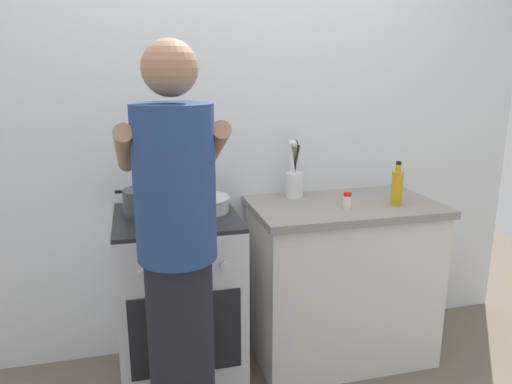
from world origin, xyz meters
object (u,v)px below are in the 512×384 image
object	(u,v)px
utensil_crock	(294,179)
oil_bottle	(397,187)
stove_range	(179,299)
mixing_bowl	(203,203)
pot	(146,202)
person	(178,267)
spice_bottle	(347,201)

from	to	relation	value
utensil_crock	oil_bottle	size ratio (longest dim) A/B	1.39
utensil_crock	stove_range	bearing A→B (deg)	-163.92
stove_range	mixing_bowl	bearing A→B (deg)	13.93
pot	oil_bottle	size ratio (longest dim) A/B	1.23
stove_range	person	xyz separation A→B (m)	(-0.04, -0.55, 0.41)
person	oil_bottle	bearing A→B (deg)	21.17
utensil_crock	person	world-z (taller)	person
pot	utensil_crock	xyz separation A→B (m)	(0.82, 0.16, 0.04)
utensil_crock	spice_bottle	size ratio (longest dim) A/B	3.91
oil_bottle	utensil_crock	bearing A→B (deg)	148.82
mixing_bowl	utensil_crock	size ratio (longest dim) A/B	0.85
mixing_bowl	person	size ratio (longest dim) A/B	0.16
mixing_bowl	oil_bottle	world-z (taller)	oil_bottle
stove_range	spice_bottle	world-z (taller)	spice_bottle
spice_bottle	mixing_bowl	bearing A→B (deg)	170.38
utensil_crock	oil_bottle	xyz separation A→B (m)	(0.47, -0.29, -0.01)
oil_bottle	mixing_bowl	bearing A→B (deg)	172.88
utensil_crock	mixing_bowl	bearing A→B (deg)	-163.37
utensil_crock	spice_bottle	xyz separation A→B (m)	(0.19, -0.28, -0.06)
oil_bottle	person	size ratio (longest dim) A/B	0.14
pot	stove_range	bearing A→B (deg)	-12.77
spice_bottle	oil_bottle	world-z (taller)	oil_bottle
pot	spice_bottle	distance (m)	1.02
pot	oil_bottle	world-z (taller)	oil_bottle
stove_range	spice_bottle	size ratio (longest dim) A/B	10.90
pot	spice_bottle	bearing A→B (deg)	-6.82
spice_bottle	person	xyz separation A→B (m)	(-0.91, -0.47, -0.08)
spice_bottle	person	bearing A→B (deg)	-153.03
mixing_bowl	spice_bottle	size ratio (longest dim) A/B	3.32
mixing_bowl	spice_bottle	xyz separation A→B (m)	(0.73, -0.12, -0.00)
stove_range	utensil_crock	size ratio (longest dim) A/B	2.79
mixing_bowl	utensil_crock	world-z (taller)	utensil_crock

